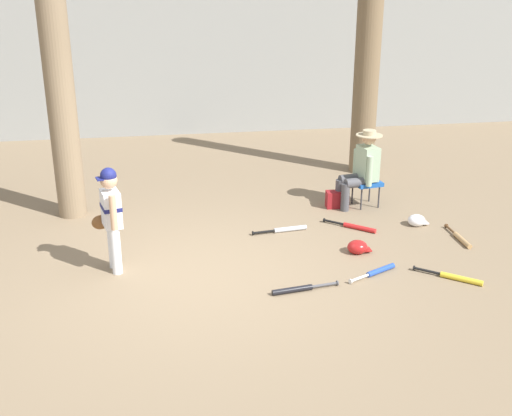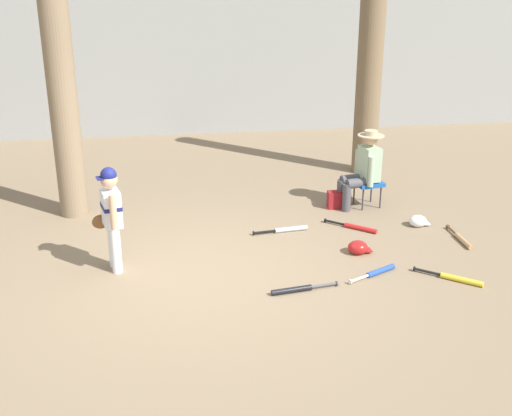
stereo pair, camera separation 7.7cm
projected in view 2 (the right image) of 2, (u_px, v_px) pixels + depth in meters
name	position (u px, v px, depth m)	size (l,w,h in m)	color
ground_plane	(203.00, 278.00, 7.55)	(60.00, 60.00, 0.00)	#7F6B51
concrete_back_wall	(175.00, 61.00, 13.77)	(18.00, 0.36, 3.18)	gray
tree_near_player	(54.00, 15.00, 8.54)	(0.66, 0.66, 6.45)	#7F6B51
tree_behind_spectator	(369.00, 77.00, 10.97)	(0.74, 0.74, 4.16)	brown
young_ballplayer	(111.00, 212.00, 7.52)	(0.41, 0.57, 1.31)	white
folding_stool	(368.00, 184.00, 9.73)	(0.46, 0.46, 0.41)	#194C9E
seated_spectator	(363.00, 167.00, 9.61)	(0.68, 0.54, 1.20)	#47474C
handbag_beside_stool	(339.00, 200.00, 9.75)	(0.34, 0.18, 0.26)	maroon
bat_yellow_trainer	(456.00, 278.00, 7.46)	(0.67, 0.58, 0.07)	yellow
bat_aluminum_silver	(287.00, 229.00, 8.87)	(0.79, 0.16, 0.07)	#B7BCC6
bat_black_composite	(297.00, 289.00, 7.21)	(0.81, 0.18, 0.07)	black
bat_wood_tan	(462.00, 239.00, 8.55)	(0.08, 0.76, 0.07)	tan
bat_red_barrel	(356.00, 227.00, 8.95)	(0.64, 0.58, 0.07)	red
bat_blue_youth	(377.00, 272.00, 7.62)	(0.68, 0.38, 0.07)	#2347AD
batting_helmet_red	(358.00, 248.00, 8.19)	(0.31, 0.24, 0.18)	#A81919
batting_helmet_white	(418.00, 221.00, 9.06)	(0.30, 0.23, 0.17)	silver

